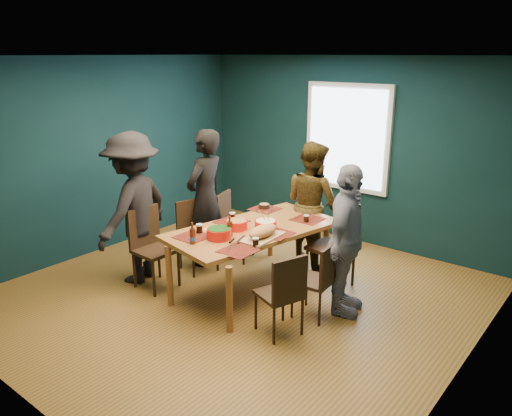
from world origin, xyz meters
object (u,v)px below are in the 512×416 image
at_px(person_back, 312,203).
at_px(person_near_left, 134,208).
at_px(bowl_herbs, 219,233).
at_px(person_right, 346,241).
at_px(cutting_board, 262,233).
at_px(chair_left_near, 150,241).
at_px(chair_right_near, 284,290).
at_px(chair_right_far, 338,241).
at_px(chair_right_mid, 320,275).
at_px(person_far_left, 206,198).
at_px(bowl_salad, 237,224).
at_px(bowl_dumpling, 266,225).
at_px(chair_left_mid, 195,230).
at_px(dining_table, 253,233).
at_px(chair_left_far, 230,220).

height_order(person_back, person_near_left, person_near_left).
bearing_deg(bowl_herbs, person_right, 28.96).
bearing_deg(cutting_board, person_back, 94.92).
height_order(person_right, person_near_left, person_near_left).
distance_m(person_right, person_near_left, 2.58).
height_order(chair_left_near, chair_right_near, chair_left_near).
xyz_separation_m(chair_right_far, person_near_left, (-2.09, -1.32, 0.32)).
height_order(chair_right_mid, person_back, person_back).
relative_size(person_right, person_near_left, 0.89).
bearing_deg(person_near_left, person_far_left, 145.31).
height_order(person_back, cutting_board, person_back).
bearing_deg(bowl_salad, bowl_herbs, -81.83).
bearing_deg(person_near_left, chair_left_near, 73.61).
bearing_deg(bowl_salad, person_right, 13.85).
height_order(chair_left_near, bowl_dumpling, bowl_dumpling).
bearing_deg(chair_right_far, chair_left_mid, -156.85).
distance_m(person_back, person_near_left, 2.30).
bearing_deg(chair_right_mid, bowl_dumpling, 163.90).
relative_size(chair_left_near, bowl_herbs, 3.53).
bearing_deg(bowl_herbs, cutting_board, 39.05).
height_order(chair_left_mid, chair_right_mid, chair_left_mid).
distance_m(chair_right_mid, chair_right_near, 0.54).
bearing_deg(bowl_herbs, dining_table, 82.07).
relative_size(chair_right_mid, person_right, 0.51).
relative_size(chair_left_mid, person_near_left, 0.49).
height_order(person_far_left, cutting_board, person_far_left).
xyz_separation_m(dining_table, bowl_herbs, (-0.07, -0.51, 0.14)).
bearing_deg(person_back, person_near_left, 68.61).
relative_size(chair_left_far, bowl_herbs, 3.34).
xyz_separation_m(chair_right_near, cutting_board, (-0.62, 0.45, 0.33)).
height_order(chair_left_far, chair_left_near, chair_left_near).
relative_size(bowl_salad, cutting_board, 0.38).
height_order(chair_right_far, bowl_herbs, chair_right_far).
distance_m(person_far_left, person_right, 2.11).
xyz_separation_m(person_far_left, bowl_herbs, (0.91, -0.72, -0.07)).
bearing_deg(bowl_salad, bowl_dumpling, 36.77).
relative_size(chair_left_mid, person_back, 0.55).
relative_size(chair_left_far, bowl_salad, 3.57).
relative_size(chair_left_mid, chair_right_mid, 1.08).
bearing_deg(chair_left_mid, person_near_left, -99.33).
distance_m(dining_table, person_right, 1.15).
bearing_deg(person_back, cutting_board, 114.64).
distance_m(person_far_left, bowl_dumpling, 1.14).
height_order(dining_table, chair_left_mid, chair_left_mid).
bearing_deg(chair_right_far, chair_right_mid, -70.35).
distance_m(chair_left_far, chair_right_far, 1.64).
distance_m(chair_left_near, bowl_salad, 1.09).
bearing_deg(chair_left_near, chair_right_mid, 18.61).
height_order(dining_table, chair_right_near, chair_right_near).
relative_size(person_near_left, cutting_board, 2.74).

